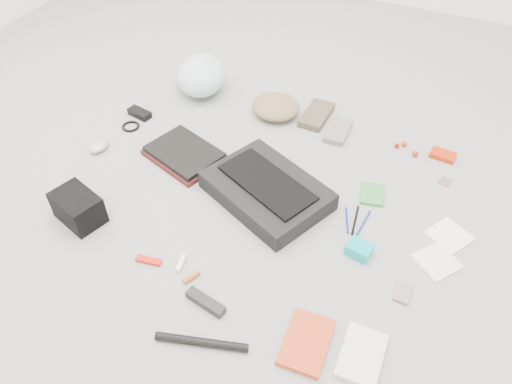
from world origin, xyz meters
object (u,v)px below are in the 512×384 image
at_px(messenger_bag, 267,191).
at_px(accordion_wallet, 359,249).
at_px(laptop, 184,152).
at_px(camera_bag, 78,208).
at_px(book_red, 306,342).
at_px(bike_helmet, 201,75).

relative_size(messenger_bag, accordion_wallet, 5.34).
xyz_separation_m(laptop, camera_bag, (-0.17, -0.47, 0.03)).
height_order(messenger_bag, accordion_wallet, messenger_bag).
height_order(camera_bag, accordion_wallet, camera_bag).
bearing_deg(accordion_wallet, camera_bag, -154.10).
relative_size(laptop, camera_bag, 1.65).
distance_m(laptop, camera_bag, 0.50).
xyz_separation_m(laptop, book_red, (0.79, -0.60, -0.02)).
relative_size(messenger_bag, laptop, 1.54).
relative_size(bike_helmet, book_red, 1.49).
distance_m(messenger_bag, camera_bag, 0.71).
height_order(messenger_bag, camera_bag, camera_bag).
bearing_deg(laptop, accordion_wallet, 5.30).
relative_size(bike_helmet, accordion_wallet, 3.47).
distance_m(camera_bag, accordion_wallet, 1.04).
relative_size(book_red, accordion_wallet, 2.32).
distance_m(laptop, bike_helmet, 0.52).
distance_m(laptop, accordion_wallet, 0.85).
bearing_deg(bike_helmet, laptop, -92.23).
relative_size(bike_helmet, camera_bag, 1.64).
distance_m(messenger_bag, bike_helmet, 0.82).
xyz_separation_m(messenger_bag, camera_bag, (-0.59, -0.40, 0.02)).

